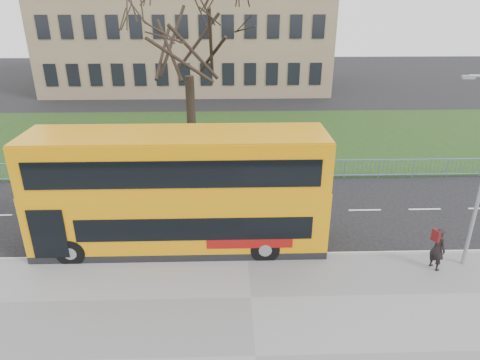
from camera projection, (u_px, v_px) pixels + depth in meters
ground at (246, 238)px, 18.64m from camera, size 120.00×120.00×0.00m
pavement at (256, 357)px, 12.43m from camera, size 80.00×10.50×0.12m
kerb at (247, 257)px, 17.19m from camera, size 80.00×0.20×0.14m
grass_verge at (238, 138)px, 31.75m from camera, size 80.00×15.40×0.08m
guard_railing at (241, 170)px, 24.48m from camera, size 40.00×0.12×1.10m
bare_tree at (188, 59)px, 25.24m from camera, size 8.72×8.72×12.45m
civic_building at (188, 22)px, 47.85m from camera, size 30.00×15.00×14.00m
yellow_bus at (179, 189)px, 17.06m from camera, size 11.68×2.82×4.89m
pedestrian at (438, 248)px, 16.07m from camera, size 0.64×0.75×1.74m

